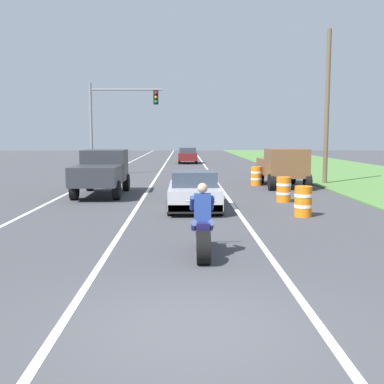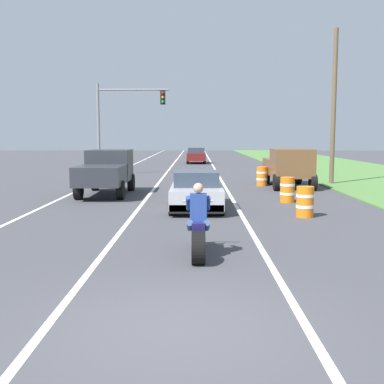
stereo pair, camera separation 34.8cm
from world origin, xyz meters
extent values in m
plane|color=#424247|center=(0.00, 0.00, 0.00)|extent=(160.00, 160.00, 0.00)
cube|color=white|center=(-5.40, 20.00, 0.00)|extent=(0.14, 120.00, 0.01)
cube|color=white|center=(1.80, 20.00, 0.00)|extent=(0.14, 120.00, 0.01)
cube|color=white|center=(-1.80, 20.00, 0.00)|extent=(0.14, 120.00, 0.01)
cylinder|color=black|center=(0.32, 3.31, 0.35)|extent=(0.28, 0.69, 0.69)
cylinder|color=black|center=(0.32, 4.86, 0.31)|extent=(0.12, 0.63, 0.63)
cube|color=#1E194C|center=(0.32, 4.13, 0.61)|extent=(0.28, 1.10, 0.36)
cylinder|color=#B2B2B7|center=(0.32, 4.78, 0.68)|extent=(0.08, 0.36, 0.73)
cylinder|color=#A5A5AA|center=(0.32, 4.76, 1.11)|extent=(0.70, 0.05, 0.05)
cube|color=navy|center=(0.32, 3.90, 1.09)|extent=(0.36, 0.24, 0.60)
sphere|color=tan|center=(0.32, 3.90, 1.51)|extent=(0.22, 0.22, 0.22)
cylinder|color=#384C7A|center=(0.14, 3.93, 0.69)|extent=(0.14, 0.47, 0.32)
cylinder|color=navy|center=(0.10, 4.20, 1.14)|extent=(0.10, 0.51, 0.40)
cylinder|color=#384C7A|center=(0.50, 3.93, 0.69)|extent=(0.14, 0.47, 0.32)
cylinder|color=navy|center=(0.54, 4.20, 1.14)|extent=(0.10, 0.51, 0.40)
cube|color=#B7B7BC|center=(0.30, 10.99, 0.53)|extent=(1.80, 4.30, 0.64)
cube|color=#333D4C|center=(0.30, 10.79, 1.11)|extent=(1.56, 1.70, 0.52)
cube|color=black|center=(0.30, 8.94, 0.29)|extent=(1.76, 0.20, 0.28)
cylinder|color=black|center=(-0.50, 12.59, 0.32)|extent=(0.24, 0.64, 0.64)
cylinder|color=black|center=(1.10, 12.59, 0.32)|extent=(0.24, 0.64, 0.64)
cylinder|color=black|center=(-0.50, 9.39, 0.32)|extent=(0.24, 0.64, 0.64)
cylinder|color=black|center=(1.10, 9.39, 0.32)|extent=(0.24, 0.64, 0.64)
cube|color=#2D3035|center=(-3.71, 15.92, 1.28)|extent=(1.90, 2.10, 1.40)
cube|color=#333D4C|center=(-3.71, 16.27, 1.67)|extent=(1.67, 0.29, 0.57)
cube|color=#2D3035|center=(-3.71, 13.67, 0.98)|extent=(1.90, 2.70, 0.80)
cylinder|color=black|center=(-4.58, 16.72, 0.40)|extent=(0.28, 0.80, 0.80)
cylinder|color=black|center=(-2.84, 16.72, 0.40)|extent=(0.28, 0.80, 0.80)
cylinder|color=black|center=(-4.58, 13.37, 0.40)|extent=(0.28, 0.80, 0.80)
cylinder|color=black|center=(-2.84, 13.37, 0.40)|extent=(0.28, 0.80, 0.80)
cube|color=brown|center=(5.03, 17.44, 1.28)|extent=(1.90, 2.10, 1.40)
cube|color=#333D4C|center=(5.03, 17.09, 1.67)|extent=(1.67, 0.29, 0.57)
cube|color=brown|center=(5.03, 19.69, 0.98)|extent=(1.90, 2.70, 0.80)
cylinder|color=black|center=(5.90, 16.64, 0.40)|extent=(0.28, 0.80, 0.80)
cylinder|color=black|center=(4.16, 16.64, 0.40)|extent=(0.28, 0.80, 0.80)
cylinder|color=black|center=(5.90, 19.99, 0.40)|extent=(0.28, 0.80, 0.80)
cylinder|color=black|center=(4.16, 19.99, 0.40)|extent=(0.28, 0.80, 0.80)
cylinder|color=gray|center=(-6.12, 25.55, 3.00)|extent=(0.18, 0.18, 6.00)
cylinder|color=gray|center=(-3.80, 25.55, 5.60)|extent=(4.65, 0.12, 0.12)
cube|color=black|center=(-1.87, 25.55, 5.10)|extent=(0.32, 0.24, 0.90)
sphere|color=red|center=(-1.87, 25.41, 5.38)|extent=(0.16, 0.16, 0.16)
sphere|color=orange|center=(-1.87, 25.41, 5.10)|extent=(0.16, 0.16, 0.16)
sphere|color=green|center=(-1.87, 25.41, 4.82)|extent=(0.16, 0.16, 0.16)
cylinder|color=brown|center=(7.63, 19.72, 4.11)|extent=(0.24, 0.24, 8.23)
cylinder|color=orange|center=(3.81, 9.11, 0.50)|extent=(0.56, 0.56, 1.00)
cylinder|color=white|center=(3.81, 9.11, 0.70)|extent=(0.58, 0.58, 0.10)
cylinder|color=white|center=(3.81, 9.11, 0.35)|extent=(0.58, 0.58, 0.10)
cylinder|color=orange|center=(3.90, 12.60, 0.50)|extent=(0.56, 0.56, 1.00)
cylinder|color=white|center=(3.90, 12.60, 0.70)|extent=(0.58, 0.58, 0.10)
cylinder|color=white|center=(3.90, 12.60, 0.35)|extent=(0.58, 0.58, 0.10)
cylinder|color=orange|center=(3.77, 19.00, 0.50)|extent=(0.56, 0.56, 1.00)
cylinder|color=white|center=(3.77, 19.00, 0.70)|extent=(0.58, 0.58, 0.10)
cylinder|color=white|center=(3.77, 19.00, 0.35)|extent=(0.58, 0.58, 0.10)
cube|color=maroon|center=(0.33, 39.87, 0.65)|extent=(1.76, 4.00, 0.70)
cube|color=#333D4C|center=(0.33, 39.67, 1.25)|extent=(1.56, 2.00, 0.50)
cylinder|color=black|center=(-0.47, 41.27, 0.30)|extent=(0.20, 0.60, 0.60)
cylinder|color=black|center=(1.13, 41.27, 0.30)|extent=(0.20, 0.60, 0.60)
cylinder|color=black|center=(-0.47, 38.47, 0.30)|extent=(0.20, 0.60, 0.60)
cylinder|color=black|center=(1.13, 38.47, 0.30)|extent=(0.20, 0.60, 0.60)
camera|label=1|loc=(-0.09, -6.36, 2.63)|focal=45.13mm
camera|label=2|loc=(0.26, -6.37, 2.63)|focal=45.13mm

